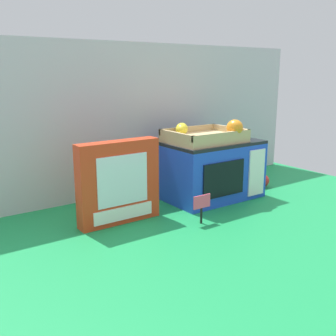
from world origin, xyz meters
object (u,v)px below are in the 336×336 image
at_px(cookie_set_box, 119,182).
at_px(loose_toy_apple, 263,181).
at_px(price_sign, 202,205).
at_px(toy_microwave, 209,169).
at_px(food_groups_crate, 206,136).

xyz_separation_m(cookie_set_box, loose_toy_apple, (0.73, 0.01, -0.11)).
bearing_deg(cookie_set_box, price_sign, -38.26).
distance_m(cookie_set_box, loose_toy_apple, 0.73).
relative_size(price_sign, loose_toy_apple, 1.74).
relative_size(toy_microwave, price_sign, 3.82).
bearing_deg(cookie_set_box, food_groups_crate, 4.03).
xyz_separation_m(food_groups_crate, cookie_set_box, (-0.40, -0.03, -0.12)).
distance_m(toy_microwave, food_groups_crate, 0.15).
height_order(toy_microwave, food_groups_crate, food_groups_crate).
bearing_deg(toy_microwave, loose_toy_apple, -7.23).
bearing_deg(price_sign, toy_microwave, 44.97).
bearing_deg(cookie_set_box, loose_toy_apple, 0.86).
relative_size(cookie_set_box, loose_toy_apple, 5.01).
xyz_separation_m(toy_microwave, price_sign, (-0.22, -0.22, -0.05)).
xyz_separation_m(toy_microwave, loose_toy_apple, (0.29, -0.04, -0.09)).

